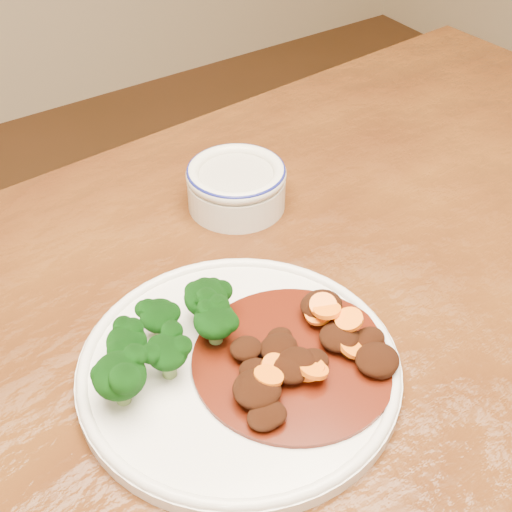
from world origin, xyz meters
TOP-DOWN VIEW (x-y plane):
  - dining_table at (-0.00, 0.00)m, footprint 1.56×1.01m
  - dinner_plate at (-0.06, 0.01)m, footprint 0.31×0.31m
  - broccoli_florets at (-0.11, 0.06)m, footprint 0.16×0.09m
  - mince_stew at (-0.01, -0.02)m, footprint 0.19×0.19m
  - dip_bowl at (0.09, 0.24)m, footprint 0.12×0.12m

SIDE VIEW (x-z plane):
  - dining_table at x=0.00m, z-range 0.30..1.05m
  - dinner_plate at x=-0.06m, z-range 0.75..0.77m
  - mince_stew at x=-0.01m, z-range 0.76..0.79m
  - dip_bowl at x=0.09m, z-range 0.75..0.81m
  - broccoli_florets at x=-0.11m, z-range 0.77..0.82m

